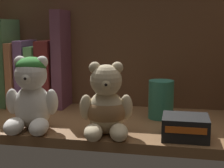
{
  "coord_description": "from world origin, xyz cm",
  "views": [
    {
      "loc": [
        17.59,
        -70.73,
        22.68
      ],
      "look_at": [
        3.52,
        0.0,
        10.26
      ],
      "focal_mm": 53.27,
      "sensor_mm": 36.0,
      "label": 1
    }
  ],
  "objects_px": {
    "book_3": "(21,74)",
    "teddy_bear_smaller": "(106,106)",
    "pillar_candle": "(161,99)",
    "book_1": "(0,74)",
    "book_4": "(29,73)",
    "book_7": "(62,59)",
    "book_5": "(38,76)",
    "book_6": "(50,73)",
    "book_2": "(10,62)",
    "teddy_bear_larger": "(31,95)",
    "small_product_box": "(185,127)"
  },
  "relations": [
    {
      "from": "book_7",
      "to": "teddy_bear_smaller",
      "type": "relative_size",
      "value": 1.75
    },
    {
      "from": "book_2",
      "to": "pillar_candle",
      "type": "distance_m",
      "value": 0.42
    },
    {
      "from": "book_4",
      "to": "book_3",
      "type": "bearing_deg",
      "value": 180.0
    },
    {
      "from": "book_2",
      "to": "teddy_bear_larger",
      "type": "xyz_separation_m",
      "value": [
        0.15,
        -0.2,
        -0.04
      ]
    },
    {
      "from": "book_6",
      "to": "pillar_candle",
      "type": "relative_size",
      "value": 1.97
    },
    {
      "from": "teddy_bear_smaller",
      "to": "small_product_box",
      "type": "relative_size",
      "value": 1.66
    },
    {
      "from": "book_6",
      "to": "book_4",
      "type": "bearing_deg",
      "value": 180.0
    },
    {
      "from": "teddy_bear_larger",
      "to": "book_4",
      "type": "bearing_deg",
      "value": 116.21
    },
    {
      "from": "book_1",
      "to": "teddy_bear_smaller",
      "type": "bearing_deg",
      "value": -31.38
    },
    {
      "from": "book_4",
      "to": "teddy_bear_larger",
      "type": "relative_size",
      "value": 1.15
    },
    {
      "from": "book_2",
      "to": "small_product_box",
      "type": "relative_size",
      "value": 2.64
    },
    {
      "from": "book_4",
      "to": "small_product_box",
      "type": "distance_m",
      "value": 0.46
    },
    {
      "from": "book_4",
      "to": "book_5",
      "type": "distance_m",
      "value": 0.03
    },
    {
      "from": "pillar_candle",
      "to": "book_3",
      "type": "bearing_deg",
      "value": 169.65
    },
    {
      "from": "book_3",
      "to": "book_4",
      "type": "distance_m",
      "value": 0.02
    },
    {
      "from": "book_1",
      "to": "teddy_bear_larger",
      "type": "relative_size",
      "value": 1.09
    },
    {
      "from": "book_4",
      "to": "teddy_bear_larger",
      "type": "height_order",
      "value": "book_4"
    },
    {
      "from": "book_4",
      "to": "pillar_candle",
      "type": "bearing_deg",
      "value": -11.04
    },
    {
      "from": "book_5",
      "to": "book_6",
      "type": "height_order",
      "value": "book_6"
    },
    {
      "from": "book_5",
      "to": "teddy_bear_smaller",
      "type": "xyz_separation_m",
      "value": [
        0.23,
        -0.21,
        -0.02
      ]
    },
    {
      "from": "book_5",
      "to": "book_7",
      "type": "height_order",
      "value": "book_7"
    },
    {
      "from": "book_1",
      "to": "teddy_bear_smaller",
      "type": "relative_size",
      "value": 1.15
    },
    {
      "from": "teddy_bear_smaller",
      "to": "pillar_candle",
      "type": "height_order",
      "value": "teddy_bear_smaller"
    },
    {
      "from": "book_3",
      "to": "teddy_bear_smaller",
      "type": "distance_m",
      "value": 0.35
    },
    {
      "from": "book_1",
      "to": "book_5",
      "type": "distance_m",
      "value": 0.11
    },
    {
      "from": "book_7",
      "to": "small_product_box",
      "type": "relative_size",
      "value": 2.9
    },
    {
      "from": "book_1",
      "to": "teddy_bear_larger",
      "type": "distance_m",
      "value": 0.28
    },
    {
      "from": "teddy_bear_smaller",
      "to": "book_7",
      "type": "bearing_deg",
      "value": 127.68
    },
    {
      "from": "book_3",
      "to": "book_1",
      "type": "bearing_deg",
      "value": 180.0
    },
    {
      "from": "book_1",
      "to": "small_product_box",
      "type": "bearing_deg",
      "value": -22.2
    },
    {
      "from": "book_1",
      "to": "teddy_bear_larger",
      "type": "bearing_deg",
      "value": -47.74
    },
    {
      "from": "teddy_bear_larger",
      "to": "book_3",
      "type": "bearing_deg",
      "value": 121.33
    },
    {
      "from": "book_5",
      "to": "pillar_candle",
      "type": "xyz_separation_m",
      "value": [
        0.33,
        -0.07,
        -0.04
      ]
    },
    {
      "from": "pillar_candle",
      "to": "book_1",
      "type": "bearing_deg",
      "value": 171.07
    },
    {
      "from": "book_2",
      "to": "pillar_candle",
      "type": "bearing_deg",
      "value": -9.65
    },
    {
      "from": "book_2",
      "to": "pillar_candle",
      "type": "height_order",
      "value": "book_2"
    },
    {
      "from": "book_1",
      "to": "teddy_bear_larger",
      "type": "height_order",
      "value": "book_1"
    },
    {
      "from": "book_3",
      "to": "book_4",
      "type": "xyz_separation_m",
      "value": [
        0.02,
        0.0,
        0.0
      ]
    },
    {
      "from": "book_3",
      "to": "book_4",
      "type": "height_order",
      "value": "book_4"
    },
    {
      "from": "teddy_bear_larger",
      "to": "pillar_candle",
      "type": "distance_m",
      "value": 0.29
    },
    {
      "from": "book_3",
      "to": "pillar_candle",
      "type": "bearing_deg",
      "value": -10.35
    },
    {
      "from": "book_7",
      "to": "teddy_bear_smaller",
      "type": "distance_m",
      "value": 0.27
    },
    {
      "from": "pillar_candle",
      "to": "book_7",
      "type": "bearing_deg",
      "value": 165.05
    },
    {
      "from": "teddy_bear_smaller",
      "to": "small_product_box",
      "type": "distance_m",
      "value": 0.15
    },
    {
      "from": "book_2",
      "to": "book_6",
      "type": "bearing_deg",
      "value": 0.0
    },
    {
      "from": "teddy_bear_larger",
      "to": "book_7",
      "type": "bearing_deg",
      "value": 91.53
    },
    {
      "from": "book_1",
      "to": "small_product_box",
      "type": "distance_m",
      "value": 0.54
    },
    {
      "from": "small_product_box",
      "to": "book_3",
      "type": "bearing_deg",
      "value": 155.0
    },
    {
      "from": "book_2",
      "to": "teddy_bear_larger",
      "type": "bearing_deg",
      "value": -53.3
    },
    {
      "from": "book_6",
      "to": "teddy_bear_larger",
      "type": "distance_m",
      "value": 0.21
    }
  ]
}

